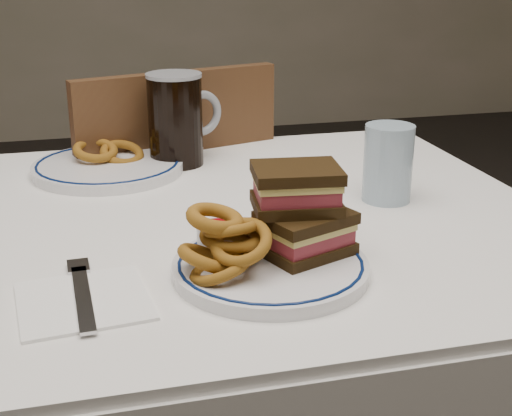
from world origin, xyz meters
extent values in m
cube|color=white|center=(0.00, 0.00, 0.73)|extent=(1.26, 0.86, 0.03)
cylinder|color=#3E2214|center=(0.54, 0.34, 0.35)|extent=(0.06, 0.06, 0.71)
cube|color=white|center=(0.63, 0.00, 0.65)|extent=(0.01, 0.86, 0.17)
cube|color=white|center=(0.00, 0.43, 0.65)|extent=(1.26, 0.01, 0.17)
cube|color=#3E2214|center=(0.07, 0.55, 0.43)|extent=(0.52, 0.52, 0.04)
cylinder|color=#3E2214|center=(0.19, 0.77, 0.20)|extent=(0.04, 0.04, 0.41)
cylinder|color=#3E2214|center=(0.29, 0.43, 0.20)|extent=(0.04, 0.04, 0.41)
cylinder|color=#3E2214|center=(-0.15, 0.67, 0.20)|extent=(0.04, 0.04, 0.41)
cylinder|color=#3E2214|center=(-0.05, 0.33, 0.20)|extent=(0.04, 0.04, 0.41)
cube|color=#3E2214|center=(0.12, 0.37, 0.68)|extent=(0.41, 0.14, 0.46)
cylinder|color=white|center=(0.15, -0.22, 0.76)|extent=(0.24, 0.24, 0.02)
torus|color=#0A1D50|center=(0.15, -0.22, 0.77)|extent=(0.23, 0.23, 0.00)
cube|color=black|center=(0.20, -0.20, 0.77)|extent=(0.13, 0.12, 0.01)
cube|color=maroon|center=(0.20, -0.20, 0.79)|extent=(0.12, 0.11, 0.02)
cube|color=#E1CB64|center=(0.20, -0.20, 0.80)|extent=(0.12, 0.11, 0.01)
cube|color=black|center=(0.20, -0.20, 0.81)|extent=(0.13, 0.12, 0.01)
cube|color=black|center=(0.19, -0.19, 0.83)|extent=(0.12, 0.10, 0.01)
cube|color=maroon|center=(0.19, -0.19, 0.84)|extent=(0.11, 0.09, 0.02)
cube|color=#E1CB64|center=(0.19, -0.19, 0.86)|extent=(0.11, 0.09, 0.01)
cube|color=black|center=(0.19, -0.19, 0.87)|extent=(0.12, 0.10, 0.01)
torus|color=brown|center=(0.08, -0.24, 0.78)|extent=(0.08, 0.08, 0.05)
torus|color=brown|center=(0.07, -0.23, 0.78)|extent=(0.07, 0.07, 0.05)
torus|color=brown|center=(0.11, -0.21, 0.79)|extent=(0.07, 0.07, 0.03)
torus|color=brown|center=(0.10, -0.21, 0.80)|extent=(0.08, 0.08, 0.02)
torus|color=brown|center=(0.11, -0.24, 0.81)|extent=(0.08, 0.07, 0.06)
torus|color=brown|center=(0.10, -0.22, 0.81)|extent=(0.07, 0.07, 0.04)
torus|color=brown|center=(0.08, -0.21, 0.83)|extent=(0.07, 0.07, 0.04)
cylinder|color=silver|center=(0.10, -0.15, 0.78)|extent=(0.05, 0.05, 0.03)
cylinder|color=#90020C|center=(0.10, -0.15, 0.79)|extent=(0.04, 0.04, 0.01)
cylinder|color=black|center=(0.10, 0.28, 0.83)|extent=(0.10, 0.10, 0.16)
cylinder|color=#92969F|center=(0.10, 0.28, 0.91)|extent=(0.10, 0.10, 0.01)
torus|color=#92969F|center=(0.16, 0.30, 0.84)|extent=(0.08, 0.05, 0.09)
cylinder|color=#9CB6CA|center=(0.40, 0.00, 0.81)|extent=(0.08, 0.08, 0.12)
cylinder|color=white|center=(-0.02, 0.26, 0.76)|extent=(0.27, 0.27, 0.02)
torus|color=#0A1D50|center=(-0.02, 0.26, 0.77)|extent=(0.25, 0.25, 0.00)
torus|color=brown|center=(0.01, 0.29, 0.78)|extent=(0.08, 0.08, 0.05)
torus|color=brown|center=(-0.04, 0.28, 0.79)|extent=(0.08, 0.08, 0.04)
cube|color=white|center=(-0.08, -0.24, 0.75)|extent=(0.16, 0.16, 0.00)
cube|color=#B8B8BD|center=(-0.08, -0.24, 0.76)|extent=(0.03, 0.17, 0.00)
cube|color=#B8B8BD|center=(-0.08, -0.15, 0.76)|extent=(0.03, 0.04, 0.00)
camera|label=1|loc=(-0.06, -0.99, 1.13)|focal=50.00mm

